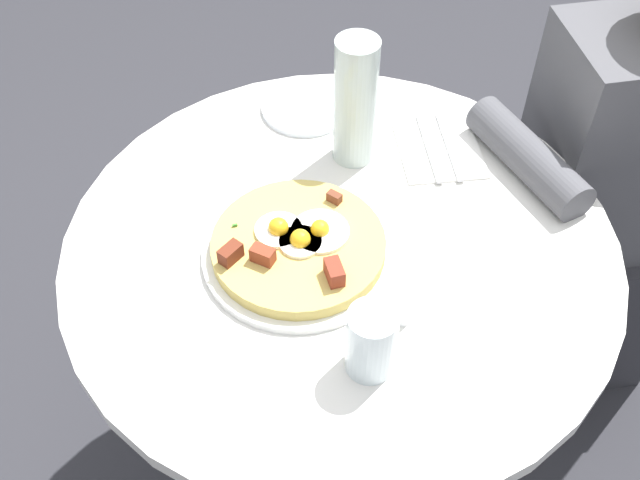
{
  "coord_description": "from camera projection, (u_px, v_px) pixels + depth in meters",
  "views": [
    {
      "loc": [
        0.17,
        0.77,
        1.63
      ],
      "look_at": [
        0.03,
        0.01,
        0.76
      ],
      "focal_mm": 42.79,
      "sensor_mm": 36.0,
      "label": 1
    }
  ],
  "objects": [
    {
      "name": "ground_plane",
      "position": [
        334.0,
        455.0,
        1.75
      ],
      "size": [
        6.0,
        6.0,
        0.0
      ],
      "primitive_type": "plane",
      "color": "#2D2D33"
    },
    {
      "name": "dining_table",
      "position": [
        339.0,
        308.0,
        1.32
      ],
      "size": [
        0.87,
        0.87,
        0.74
      ],
      "color": "silver",
      "rests_on": "ground_plane"
    },
    {
      "name": "person_seated",
      "position": [
        610.0,
        210.0,
        1.56
      ],
      "size": [
        0.53,
        0.36,
        1.14
      ],
      "color": "#2D2D33",
      "rests_on": "ground_plane"
    },
    {
      "name": "pizza_plate",
      "position": [
        299.0,
        253.0,
        1.17
      ],
      "size": [
        0.3,
        0.3,
        0.01
      ],
      "primitive_type": "cylinder",
      "color": "white",
      "rests_on": "dining_table"
    },
    {
      "name": "breakfast_pizza",
      "position": [
        298.0,
        245.0,
        1.15
      ],
      "size": [
        0.27,
        0.27,
        0.05
      ],
      "color": "#D0B55A",
      "rests_on": "pizza_plate"
    },
    {
      "name": "bread_plate",
      "position": [
        307.0,
        107.0,
        1.4
      ],
      "size": [
        0.16,
        0.16,
        0.01
      ],
      "primitive_type": "cylinder",
      "color": "white",
      "rests_on": "dining_table"
    },
    {
      "name": "napkin",
      "position": [
        439.0,
        148.0,
        1.33
      ],
      "size": [
        0.15,
        0.18,
        0.0
      ],
      "primitive_type": "cube",
      "rotation": [
        0.0,
        0.0,
        1.51
      ],
      "color": "white",
      "rests_on": "dining_table"
    },
    {
      "name": "fork",
      "position": [
        429.0,
        147.0,
        1.33
      ],
      "size": [
        0.02,
        0.18,
        0.0
      ],
      "primitive_type": "cube",
      "rotation": [
        0.0,
        0.0,
        1.51
      ],
      "color": "silver",
      "rests_on": "napkin"
    },
    {
      "name": "knife",
      "position": [
        449.0,
        145.0,
        1.33
      ],
      "size": [
        0.02,
        0.18,
        0.0
      ],
      "primitive_type": "cube",
      "rotation": [
        0.0,
        0.0,
        1.51
      ],
      "color": "silver",
      "rests_on": "napkin"
    },
    {
      "name": "water_glass",
      "position": [
        371.0,
        342.0,
        1.0
      ],
      "size": [
        0.07,
        0.07,
        0.11
      ],
      "primitive_type": "cylinder",
      "color": "silver",
      "rests_on": "dining_table"
    },
    {
      "name": "water_bottle",
      "position": [
        355.0,
        102.0,
        1.24
      ],
      "size": [
        0.07,
        0.07,
        0.23
      ],
      "primitive_type": "cylinder",
      "color": "silver",
      "rests_on": "dining_table"
    },
    {
      "name": "salt_shaker",
      "position": [
        403.0,
        308.0,
        1.07
      ],
      "size": [
        0.03,
        0.03,
        0.05
      ],
      "primitive_type": "cylinder",
      "color": "white",
      "rests_on": "dining_table"
    }
  ]
}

